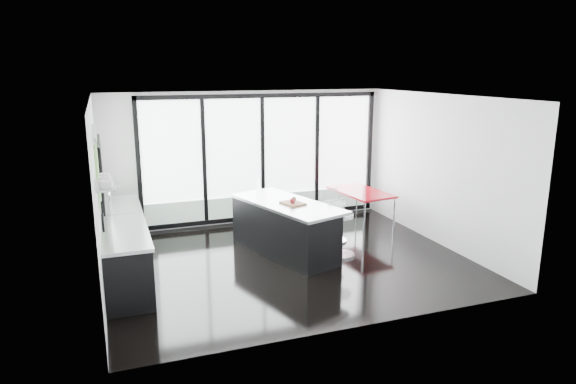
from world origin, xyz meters
name	(u,v)px	position (x,y,z in m)	size (l,w,h in m)	color
floor	(288,261)	(0.00, 0.00, 0.00)	(6.00, 5.00, 0.00)	black
ceiling	(288,97)	(0.00, 0.00, 2.80)	(6.00, 5.00, 0.00)	white
wall_back	(261,163)	(0.27, 2.47, 1.27)	(6.00, 0.09, 2.80)	silver
wall_front	(358,223)	(0.00, -2.50, 1.40)	(6.00, 0.00, 2.80)	silver
wall_left	(98,182)	(-2.97, 0.27, 1.56)	(0.26, 5.00, 2.80)	silver
wall_right	(440,170)	(3.00, 0.00, 1.40)	(0.00, 5.00, 2.80)	silver
counter_cabinets	(124,246)	(-2.67, 0.40, 0.46)	(0.69, 3.24, 1.36)	black
island	(284,228)	(0.06, 0.39, 0.48)	(1.62, 2.48, 1.22)	black
bar_stool_near	(341,235)	(0.97, -0.07, 0.39)	(0.48, 0.48, 0.77)	silver
bar_stool_far	(334,222)	(1.18, 0.68, 0.39)	(0.49, 0.49, 0.78)	silver
red_table	(360,209)	(2.08, 1.34, 0.39)	(0.82, 1.44, 0.77)	#9E0C16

